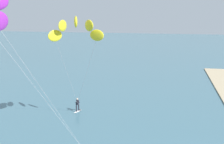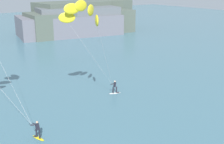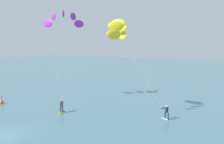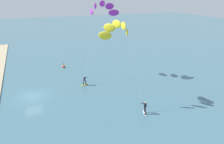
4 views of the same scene
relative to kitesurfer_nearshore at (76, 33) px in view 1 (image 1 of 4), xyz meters
The scene contains 1 object.
kitesurfer_nearshore is the anchor object (origin of this frame).
Camera 1 is at (-22.62, 3.12, 12.48)m, focal length 48.96 mm.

